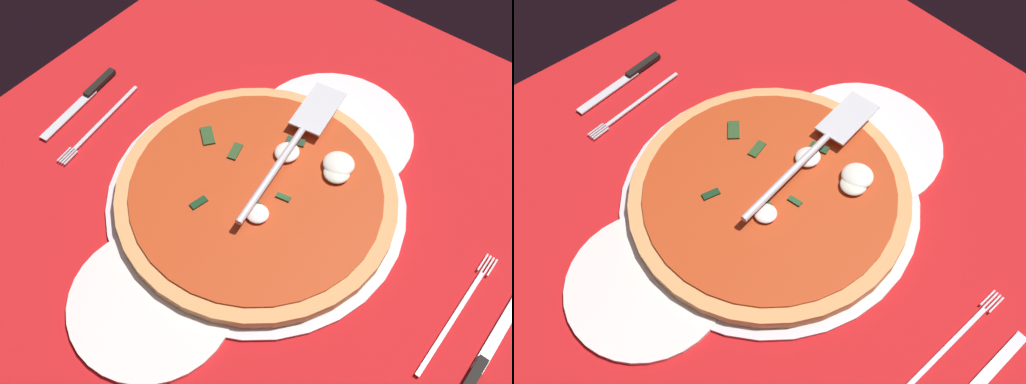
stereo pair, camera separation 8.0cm
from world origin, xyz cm
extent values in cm
cube|color=red|center=(0.00, 0.00, -0.40)|extent=(92.95, 92.95, 0.80)
cube|color=silver|center=(-34.86, 3.87, 0.05)|extent=(7.75, 7.75, 0.10)
cube|color=white|center=(-27.11, -3.87, 0.05)|extent=(7.75, 7.75, 0.10)
cube|color=white|center=(-27.11, 11.62, 0.05)|extent=(7.75, 7.75, 0.10)
cube|color=white|center=(-27.11, 27.11, 0.05)|extent=(7.75, 7.75, 0.10)
cube|color=silver|center=(-19.36, -11.62, 0.05)|extent=(7.75, 7.75, 0.10)
cube|color=white|center=(-19.36, 3.87, 0.05)|extent=(7.75, 7.75, 0.10)
cube|color=silver|center=(-19.36, 19.36, 0.05)|extent=(7.75, 7.75, 0.10)
cube|color=silver|center=(-19.36, 34.86, 0.05)|extent=(7.75, 7.75, 0.10)
cube|color=white|center=(-11.62, -19.36, 0.05)|extent=(7.75, 7.75, 0.10)
cube|color=white|center=(-11.62, -3.87, 0.05)|extent=(7.75, 7.75, 0.10)
cube|color=white|center=(-11.62, 11.62, 0.05)|extent=(7.75, 7.75, 0.10)
cube|color=white|center=(-11.62, 27.11, 0.05)|extent=(7.75, 7.75, 0.10)
cube|color=white|center=(-11.62, 42.60, 0.05)|extent=(7.75, 7.75, 0.10)
cube|color=white|center=(-3.87, -27.11, 0.05)|extent=(7.75, 7.75, 0.10)
cube|color=white|center=(-3.87, -11.62, 0.05)|extent=(7.75, 7.75, 0.10)
cube|color=white|center=(-3.87, 3.87, 0.05)|extent=(7.75, 7.75, 0.10)
cube|color=white|center=(-3.87, 19.36, 0.05)|extent=(7.75, 7.75, 0.10)
cube|color=white|center=(-3.87, 34.86, 0.05)|extent=(7.75, 7.75, 0.10)
cube|color=white|center=(3.87, -19.36, 0.05)|extent=(7.75, 7.75, 0.10)
cube|color=white|center=(3.87, -3.87, 0.05)|extent=(7.75, 7.75, 0.10)
cube|color=white|center=(3.87, 11.62, 0.05)|extent=(7.75, 7.75, 0.10)
cube|color=white|center=(3.87, 27.11, 0.05)|extent=(7.75, 7.75, 0.10)
cube|color=silver|center=(3.87, 42.60, 0.05)|extent=(7.75, 7.75, 0.10)
cube|color=white|center=(11.62, -27.11, 0.05)|extent=(7.75, 7.75, 0.10)
cube|color=white|center=(11.62, -11.62, 0.05)|extent=(7.75, 7.75, 0.10)
cube|color=white|center=(11.62, 3.87, 0.05)|extent=(7.75, 7.75, 0.10)
cube|color=silver|center=(11.62, 19.36, 0.05)|extent=(7.75, 7.75, 0.10)
cube|color=silver|center=(11.62, 34.86, 0.05)|extent=(7.75, 7.75, 0.10)
cube|color=white|center=(19.36, -19.36, 0.05)|extent=(7.75, 7.75, 0.10)
cube|color=silver|center=(19.36, -3.87, 0.05)|extent=(7.75, 7.75, 0.10)
cube|color=white|center=(19.36, 11.62, 0.05)|extent=(7.75, 7.75, 0.10)
cube|color=silver|center=(19.36, 27.11, 0.05)|extent=(7.75, 7.75, 0.10)
cube|color=white|center=(19.36, 42.60, 0.05)|extent=(7.75, 7.75, 0.10)
cube|color=white|center=(27.11, -11.62, 0.05)|extent=(7.75, 7.75, 0.10)
cube|color=white|center=(27.11, 3.87, 0.05)|extent=(7.75, 7.75, 0.10)
cube|color=white|center=(27.11, 19.36, 0.05)|extent=(7.75, 7.75, 0.10)
cube|color=white|center=(27.11, 34.86, 0.05)|extent=(7.75, 7.75, 0.10)
cube|color=white|center=(34.86, -19.36, 0.05)|extent=(7.75, 7.75, 0.10)
cube|color=white|center=(34.86, -3.87, 0.05)|extent=(7.75, 7.75, 0.10)
cube|color=white|center=(34.86, 11.62, 0.05)|extent=(7.75, 7.75, 0.10)
cube|color=white|center=(34.86, 27.11, 0.05)|extent=(7.75, 7.75, 0.10)
cube|color=white|center=(42.60, -11.62, 0.05)|extent=(7.75, 7.75, 0.10)
cube|color=white|center=(42.60, 3.87, 0.05)|extent=(7.75, 7.75, 0.10)
cylinder|color=silver|center=(-2.27, 1.68, 0.50)|extent=(42.29, 42.29, 0.80)
cylinder|color=white|center=(-22.87, 2.13, 0.60)|extent=(21.27, 21.27, 1.00)
cylinder|color=white|center=(14.68, 0.25, 0.60)|extent=(24.63, 24.63, 1.00)
cylinder|color=#E19B5B|center=(-2.27, 1.68, 1.74)|extent=(39.42, 39.42, 1.67)
cylinder|color=#BD3B17|center=(-2.27, 1.68, 2.72)|extent=(35.42, 35.42, 0.30)
ellipsoid|color=white|center=(5.16, 1.86, 3.39)|extent=(3.79, 3.55, 1.03)
ellipsoid|color=silver|center=(6.53, -5.82, 3.39)|extent=(3.83, 3.74, 1.04)
ellipsoid|color=white|center=(7.89, -5.24, 3.57)|extent=(4.50, 4.54, 1.38)
ellipsoid|color=white|center=(-5.68, -1.25, 3.30)|extent=(3.11, 3.17, 0.86)
cube|color=#25522C|center=(-5.39, 0.44, 3.02)|extent=(2.98, 1.22, 0.30)
cube|color=#1D3D25|center=(7.81, 2.21, 3.02)|extent=(2.16, 3.02, 0.30)
cube|color=#294A21|center=(0.89, 8.03, 3.02)|extent=(3.23, 2.12, 0.30)
cube|color=#13371B|center=(-9.08, 6.23, 3.02)|extent=(2.61, 1.58, 0.30)
cube|color=#2A4A23|center=(0.65, 13.10, 3.02)|extent=(3.48, 3.72, 0.30)
cube|color=#214D26|center=(-1.24, -2.28, 3.02)|extent=(1.18, 2.13, 0.30)
cube|color=silver|center=(14.11, 2.73, 4.41)|extent=(10.26, 6.46, 0.30)
cylinder|color=silver|center=(0.32, 0.64, 4.76)|extent=(18.22, 3.74, 1.00)
cube|color=white|center=(-2.04, -31.40, 0.40)|extent=(17.21, 11.60, 0.60)
cube|color=silver|center=(-2.02, -28.81, 0.83)|extent=(17.01, 0.70, 0.25)
cube|color=silver|center=(7.98, -29.53, 0.83)|extent=(3.00, 0.24, 0.25)
cube|color=silver|center=(7.98, -29.09, 0.83)|extent=(3.00, 0.24, 0.25)
cube|color=silver|center=(7.98, -28.65, 0.83)|extent=(3.00, 0.24, 0.25)
cube|color=silver|center=(7.99, -28.21, 0.83)|extent=(3.00, 0.24, 0.25)
cube|color=black|center=(-7.56, -33.95, 1.10)|extent=(7.35, 1.24, 0.80)
cube|color=silver|center=(0.70, -34.00, 0.83)|extent=(12.85, 1.48, 0.25)
cube|color=white|center=(-5.31, 32.14, 0.40)|extent=(20.28, 14.57, 0.60)
cube|color=silver|center=(-4.95, 29.43, 0.83)|extent=(15.11, 2.62, 0.25)
cube|color=silver|center=(-14.04, 28.87, 0.83)|extent=(3.00, 0.62, 0.25)
cube|color=silver|center=(-13.98, 28.43, 0.83)|extent=(3.00, 0.62, 0.25)
cube|color=silver|center=(-13.92, 27.99, 0.83)|extent=(3.00, 0.62, 0.25)
cube|color=silver|center=(-13.86, 27.56, 0.83)|extent=(3.00, 0.62, 0.25)
cube|color=black|center=(-0.62, 35.53, 1.10)|extent=(6.91, 2.10, 0.80)
cube|color=silver|center=(-8.21, 34.51, 0.83)|extent=(11.99, 2.98, 0.25)
camera|label=1|loc=(-38.20, -26.70, 68.07)|focal=40.32mm
camera|label=2|loc=(-32.69, -32.54, 68.07)|focal=40.32mm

